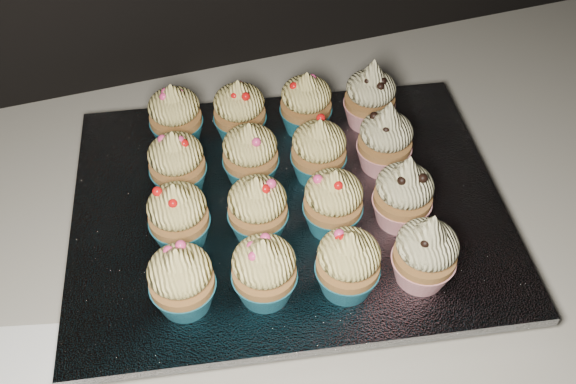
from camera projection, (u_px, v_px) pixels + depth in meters
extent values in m
cube|color=beige|center=(260.00, 231.00, 0.75)|extent=(2.44, 0.64, 0.04)
cube|color=black|center=(288.00, 215.00, 0.73)|extent=(0.49, 0.40, 0.02)
cube|color=silver|center=(288.00, 205.00, 0.72)|extent=(0.53, 0.45, 0.01)
cone|color=#1B677E|center=(184.00, 294.00, 0.61)|extent=(0.06, 0.06, 0.03)
ellipsoid|color=#FFE680|center=(179.00, 270.00, 0.58)|extent=(0.06, 0.06, 0.04)
cone|color=#FFE680|center=(176.00, 255.00, 0.57)|extent=(0.03, 0.03, 0.02)
cone|color=#1B677E|center=(265.00, 284.00, 0.62)|extent=(0.06, 0.06, 0.03)
ellipsoid|color=#FFE680|center=(264.00, 261.00, 0.59)|extent=(0.06, 0.06, 0.04)
cone|color=#FFE680|center=(263.00, 246.00, 0.57)|extent=(0.03, 0.03, 0.02)
cone|color=#1B677E|center=(346.00, 277.00, 0.63)|extent=(0.06, 0.06, 0.03)
ellipsoid|color=#FFE680|center=(349.00, 254.00, 0.60)|extent=(0.06, 0.06, 0.04)
cone|color=#FFE680|center=(351.00, 238.00, 0.58)|extent=(0.03, 0.03, 0.02)
cone|color=#AD182C|center=(421.00, 268.00, 0.63)|extent=(0.06, 0.06, 0.03)
ellipsoid|color=beige|center=(428.00, 244.00, 0.61)|extent=(0.06, 0.06, 0.04)
cone|color=beige|center=(433.00, 225.00, 0.58)|extent=(0.03, 0.03, 0.03)
cone|color=#1B677E|center=(181.00, 230.00, 0.67)|extent=(0.06, 0.06, 0.03)
ellipsoid|color=#FFE680|center=(177.00, 206.00, 0.64)|extent=(0.06, 0.06, 0.04)
cone|color=#FFE680|center=(173.00, 190.00, 0.62)|extent=(0.03, 0.03, 0.02)
cone|color=#1B677E|center=(258.00, 223.00, 0.67)|extent=(0.06, 0.06, 0.03)
ellipsoid|color=#FFE680|center=(257.00, 199.00, 0.64)|extent=(0.06, 0.06, 0.04)
cone|color=#FFE680|center=(256.00, 183.00, 0.63)|extent=(0.03, 0.03, 0.02)
cone|color=#1B677E|center=(332.00, 216.00, 0.68)|extent=(0.06, 0.06, 0.03)
ellipsoid|color=#FFE680|center=(334.00, 192.00, 0.65)|extent=(0.06, 0.06, 0.04)
cone|color=#FFE680|center=(335.00, 176.00, 0.63)|extent=(0.03, 0.03, 0.02)
cone|color=#AD182C|center=(400.00, 210.00, 0.68)|extent=(0.06, 0.06, 0.03)
ellipsoid|color=beige|center=(405.00, 186.00, 0.66)|extent=(0.06, 0.06, 0.04)
cone|color=beige|center=(409.00, 166.00, 0.64)|extent=(0.03, 0.03, 0.03)
cone|color=#1B677E|center=(180.00, 178.00, 0.72)|extent=(0.06, 0.06, 0.03)
ellipsoid|color=#FFE680|center=(175.00, 154.00, 0.69)|extent=(0.06, 0.06, 0.04)
cone|color=#FFE680|center=(172.00, 138.00, 0.67)|extent=(0.03, 0.03, 0.02)
cone|color=#1B677E|center=(251.00, 170.00, 0.73)|extent=(0.06, 0.06, 0.03)
ellipsoid|color=#FFE680|center=(250.00, 145.00, 0.70)|extent=(0.06, 0.06, 0.04)
cone|color=#FFE680|center=(249.00, 129.00, 0.68)|extent=(0.03, 0.03, 0.02)
cone|color=#1B677E|center=(318.00, 166.00, 0.73)|extent=(0.06, 0.06, 0.03)
ellipsoid|color=#FFE680|center=(319.00, 141.00, 0.70)|extent=(0.06, 0.06, 0.04)
cone|color=#FFE680|center=(320.00, 126.00, 0.69)|extent=(0.03, 0.03, 0.02)
cone|color=#AD182C|center=(383.00, 156.00, 0.74)|extent=(0.06, 0.06, 0.03)
ellipsoid|color=beige|center=(386.00, 131.00, 0.71)|extent=(0.06, 0.06, 0.04)
cone|color=beige|center=(389.00, 112.00, 0.69)|extent=(0.03, 0.03, 0.03)
cone|color=#1B677E|center=(178.00, 131.00, 0.77)|extent=(0.06, 0.06, 0.03)
ellipsoid|color=#FFE680|center=(174.00, 106.00, 0.74)|extent=(0.06, 0.06, 0.04)
cone|color=#FFE680|center=(171.00, 90.00, 0.73)|extent=(0.03, 0.03, 0.02)
cone|color=#1B677E|center=(241.00, 127.00, 0.78)|extent=(0.06, 0.06, 0.03)
ellipsoid|color=#FFE680|center=(239.00, 102.00, 0.75)|extent=(0.06, 0.06, 0.04)
cone|color=#FFE680|center=(238.00, 86.00, 0.73)|extent=(0.03, 0.03, 0.02)
cone|color=#1B677E|center=(306.00, 119.00, 0.79)|extent=(0.06, 0.06, 0.03)
ellipsoid|color=#FFE680|center=(306.00, 94.00, 0.76)|extent=(0.06, 0.06, 0.04)
cone|color=#FFE680|center=(307.00, 78.00, 0.74)|extent=(0.03, 0.03, 0.02)
cone|color=#AD182C|center=(368.00, 113.00, 0.79)|extent=(0.06, 0.06, 0.03)
ellipsoid|color=beige|center=(371.00, 88.00, 0.77)|extent=(0.06, 0.06, 0.04)
cone|color=beige|center=(373.00, 69.00, 0.74)|extent=(0.03, 0.03, 0.03)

